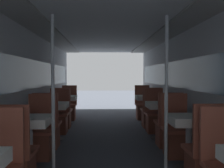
% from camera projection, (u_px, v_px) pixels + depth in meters
% --- Properties ---
extents(wall_left, '(0.05, 9.72, 2.13)m').
position_uv_depth(wall_left, '(27.00, 87.00, 4.44)').
color(wall_left, silver).
rests_on(wall_left, ground_plane).
extents(wall_right, '(0.05, 9.72, 2.13)m').
position_uv_depth(wall_right, '(188.00, 87.00, 4.55)').
color(wall_right, silver).
rests_on(wall_right, ground_plane).
extents(ceiling_panel, '(2.92, 9.72, 0.07)m').
position_uv_depth(ceiling_panel, '(108.00, 27.00, 4.46)').
color(ceiling_panel, silver).
rests_on(ceiling_panel, wall_left).
extents(dining_table_left_1, '(0.56, 0.56, 0.76)m').
position_uv_depth(dining_table_left_1, '(29.00, 126.00, 3.38)').
color(dining_table_left_1, '#4C4C51').
rests_on(dining_table_left_1, ground_plane).
extents(chair_left_near_1, '(0.44, 0.44, 1.01)m').
position_uv_depth(chair_left_near_1, '(15.00, 165.00, 2.82)').
color(chair_left_near_1, brown).
rests_on(chair_left_near_1, ground_plane).
extents(chair_left_far_1, '(0.44, 0.44, 1.01)m').
position_uv_depth(chair_left_far_1, '(40.00, 139.00, 3.96)').
color(chair_left_far_1, brown).
rests_on(chair_left_far_1, ground_plane).
extents(support_pole_left_1, '(0.05, 0.05, 2.13)m').
position_uv_depth(support_pole_left_1, '(53.00, 94.00, 3.38)').
color(support_pole_left_1, silver).
rests_on(support_pole_left_1, ground_plane).
extents(dining_table_left_2, '(0.56, 0.56, 0.76)m').
position_uv_depth(dining_table_left_2, '(54.00, 109.00, 5.07)').
color(dining_table_left_2, '#4C4C51').
rests_on(dining_table_left_2, ground_plane).
extents(chair_left_near_2, '(0.44, 0.44, 1.01)m').
position_uv_depth(chair_left_near_2, '(48.00, 131.00, 4.51)').
color(chair_left_near_2, brown).
rests_on(chair_left_near_2, ground_plane).
extents(chair_left_far_2, '(0.44, 0.44, 1.01)m').
position_uv_depth(chair_left_far_2, '(59.00, 120.00, 5.65)').
color(chair_left_far_2, brown).
rests_on(chair_left_far_2, ground_plane).
extents(dining_table_left_3, '(0.56, 0.56, 0.76)m').
position_uv_depth(dining_table_left_3, '(66.00, 100.00, 6.76)').
color(dining_table_left_3, '#4C4C51').
rests_on(dining_table_left_3, ground_plane).
extents(chair_left_near_3, '(0.44, 0.44, 1.01)m').
position_uv_depth(chair_left_near_3, '(63.00, 116.00, 6.20)').
color(chair_left_near_3, brown).
rests_on(chair_left_near_3, ground_plane).
extents(chair_left_far_3, '(0.44, 0.44, 1.01)m').
position_uv_depth(chair_left_far_3, '(69.00, 110.00, 7.34)').
color(chair_left_far_3, brown).
rests_on(chair_left_far_3, ground_plane).
extents(dining_table_right_1, '(0.56, 0.56, 0.76)m').
position_uv_depth(dining_table_right_1, '(189.00, 125.00, 3.46)').
color(dining_table_right_1, '#4C4C51').
rests_on(dining_table_right_1, ground_plane).
extents(chair_right_near_1, '(0.44, 0.44, 1.01)m').
position_uv_depth(chair_right_near_1, '(206.00, 162.00, 2.91)').
color(chair_right_near_1, brown).
rests_on(chair_right_near_1, ground_plane).
extents(chair_right_far_1, '(0.44, 0.44, 1.01)m').
position_uv_depth(chair_right_far_1, '(177.00, 138.00, 4.05)').
color(chair_right_far_1, brown).
rests_on(chair_right_far_1, ground_plane).
extents(support_pole_right_1, '(0.05, 0.05, 2.13)m').
position_uv_depth(support_pole_right_1, '(166.00, 93.00, 3.44)').
color(support_pole_right_1, silver).
rests_on(support_pole_right_1, ground_plane).
extents(dining_table_right_2, '(0.56, 0.56, 0.76)m').
position_uv_depth(dining_table_right_2, '(161.00, 108.00, 5.15)').
color(dining_table_right_2, '#4C4C51').
rests_on(dining_table_right_2, ground_plane).
extents(chair_right_near_2, '(0.44, 0.44, 1.01)m').
position_uv_depth(chair_right_near_2, '(168.00, 130.00, 4.59)').
color(chair_right_near_2, brown).
rests_on(chair_right_near_2, ground_plane).
extents(chair_right_far_2, '(0.44, 0.44, 1.01)m').
position_uv_depth(chair_right_far_2, '(155.00, 119.00, 5.74)').
color(chair_right_far_2, brown).
rests_on(chair_right_far_2, ground_plane).
extents(dining_table_right_3, '(0.56, 0.56, 0.76)m').
position_uv_depth(dining_table_right_3, '(146.00, 100.00, 6.84)').
color(dining_table_right_3, '#4C4C51').
rests_on(dining_table_right_3, ground_plane).
extents(chair_right_near_3, '(0.44, 0.44, 1.01)m').
position_uv_depth(chair_right_near_3, '(150.00, 115.00, 6.28)').
color(chair_right_near_3, brown).
rests_on(chair_right_near_3, ground_plane).
extents(chair_right_far_3, '(0.44, 0.44, 1.01)m').
position_uv_depth(chair_right_far_3, '(143.00, 109.00, 7.42)').
color(chair_right_far_3, brown).
rests_on(chair_right_far_3, ground_plane).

